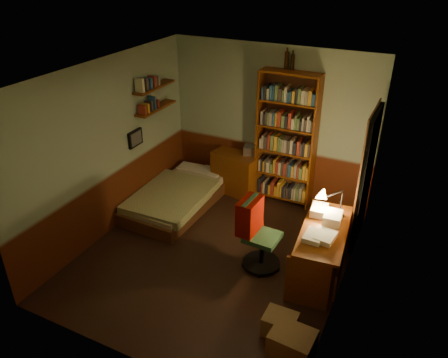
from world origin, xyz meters
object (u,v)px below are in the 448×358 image
at_px(dresser, 236,173).
at_px(cardboard_box_b, 280,324).
at_px(mini_stereo, 252,150).
at_px(desk_lamp, 342,198).
at_px(bookshelf, 286,140).
at_px(bed, 177,191).
at_px(office_chair, 263,232).
at_px(desk, 322,252).
at_px(cardboard_box_a, 292,345).

xyz_separation_m(dresser, cardboard_box_b, (1.82, -2.74, -0.24)).
xyz_separation_m(mini_stereo, cardboard_box_b, (1.57, -2.86, -0.68)).
relative_size(mini_stereo, desk_lamp, 0.48).
height_order(dresser, desk_lamp, desk_lamp).
bearing_deg(desk_lamp, bookshelf, 129.74).
height_order(bed, office_chair, office_chair).
relative_size(desk, cardboard_box_b, 3.72).
bearing_deg(cardboard_box_b, office_chair, 121.84).
distance_m(desk_lamp, cardboard_box_b, 1.83).
bearing_deg(bed, desk, -12.45).
xyz_separation_m(bookshelf, desk, (1.10, -1.62, -0.76)).
bearing_deg(bookshelf, cardboard_box_b, -69.56).
xyz_separation_m(bed, mini_stereo, (0.92, 1.00, 0.52)).
distance_m(bed, cardboard_box_b, 3.12).
distance_m(desk, office_chair, 0.81).
relative_size(bed, cardboard_box_a, 4.24).
bearing_deg(desk, cardboard_box_a, -91.87).
bearing_deg(bookshelf, dresser, -172.75).
bearing_deg(mini_stereo, bookshelf, -18.05).
relative_size(office_chair, cardboard_box_b, 3.05).
bearing_deg(cardboard_box_a, bed, 142.01).
distance_m(bed, cardboard_box_a, 3.45).
height_order(bookshelf, desk, bookshelf).
height_order(mini_stereo, desk_lamp, desk_lamp).
bearing_deg(desk, bookshelf, 118.75).
height_order(bed, cardboard_box_b, bed).
height_order(bed, desk_lamp, desk_lamp).
bearing_deg(bed, cardboard_box_b, -35.09).
bearing_deg(mini_stereo, desk_lamp, -49.64).
bearing_deg(bookshelf, office_chair, -78.03).
distance_m(bed, dresser, 1.11).
relative_size(bookshelf, cardboard_box_a, 4.92).
relative_size(bookshelf, desk, 1.66).
relative_size(office_chair, cardboard_box_a, 2.44).
bearing_deg(dresser, desk_lamp, -18.05).
distance_m(dresser, bookshelf, 1.14).
distance_m(dresser, office_chair, 2.09).
bearing_deg(desk, dresser, 136.42).
bearing_deg(office_chair, desk_lamp, 36.04).
bearing_deg(desk_lamp, cardboard_box_b, -102.50).
bearing_deg(bookshelf, mini_stereo, 177.79).
relative_size(mini_stereo, cardboard_box_a, 0.60).
relative_size(bookshelf, desk_lamp, 3.96).
height_order(office_chair, cardboard_box_b, office_chair).
height_order(desk, cardboard_box_a, desk).
bearing_deg(bookshelf, desk, -54.29).
relative_size(dresser, cardboard_box_a, 1.81).
bearing_deg(dresser, bed, -116.57).
distance_m(dresser, desk, 2.48).
relative_size(bed, bookshelf, 0.86).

